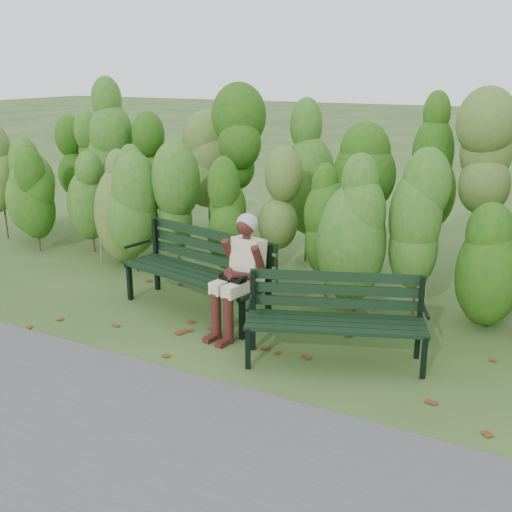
% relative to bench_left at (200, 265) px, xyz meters
% --- Properties ---
extents(ground, '(80.00, 80.00, 0.00)m').
position_rel_bench_left_xyz_m(ground, '(0.72, -0.39, -0.53)').
color(ground, '#2B4918').
extents(footpath, '(60.00, 2.50, 0.01)m').
position_rel_bench_left_xyz_m(footpath, '(0.72, -2.59, -0.53)').
color(footpath, '#474749').
rests_on(footpath, ground).
extents(hedge_band, '(11.04, 1.67, 2.42)m').
position_rel_bench_left_xyz_m(hedge_band, '(0.72, 1.47, 0.73)').
color(hedge_band, '#47381E').
rests_on(hedge_band, ground).
extents(leaf_litter, '(5.47, 2.12, 0.01)m').
position_rel_bench_left_xyz_m(leaf_litter, '(0.54, -0.38, -0.53)').
color(leaf_litter, brown).
rests_on(leaf_litter, ground).
extents(bench_left, '(1.88, 0.92, 0.90)m').
position_rel_bench_left_xyz_m(bench_left, '(0.00, 0.00, 0.00)').
color(bench_left, black).
rests_on(bench_left, ground).
extents(bench_right, '(1.71, 1.07, 0.81)m').
position_rel_bench_left_xyz_m(bench_right, '(1.76, -0.46, -0.05)').
color(bench_right, black).
rests_on(bench_right, ground).
extents(seated_woman, '(0.50, 0.73, 1.24)m').
position_rel_bench_left_xyz_m(seated_woman, '(0.68, -0.32, 0.18)').
color(seated_woman, beige).
rests_on(seated_woman, ground).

